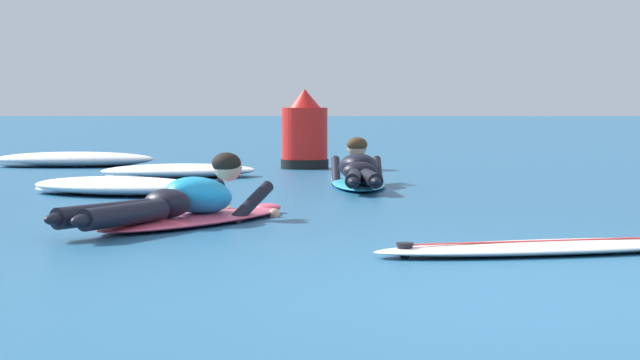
{
  "coord_description": "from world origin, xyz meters",
  "views": [
    {
      "loc": [
        -0.76,
        -5.77,
        0.86
      ],
      "look_at": [
        -0.93,
        5.13,
        0.2
      ],
      "focal_mm": 72.23,
      "sensor_mm": 36.0,
      "label": 1
    }
  ],
  "objects_px": {
    "drifting_surfboard": "(553,247)",
    "surfer_far": "(359,174)",
    "surfer_near": "(186,206)",
    "channel_marker_buoy": "(305,137)"
  },
  "relations": [
    {
      "from": "surfer_near",
      "to": "surfer_far",
      "type": "distance_m",
      "value": 4.21
    },
    {
      "from": "surfer_far",
      "to": "drifting_surfboard",
      "type": "height_order",
      "value": "surfer_far"
    },
    {
      "from": "surfer_near",
      "to": "channel_marker_buoy",
      "type": "bearing_deg",
      "value": 85.33
    },
    {
      "from": "drifting_surfboard",
      "to": "surfer_far",
      "type": "bearing_deg",
      "value": 100.35
    },
    {
      "from": "surfer_far",
      "to": "drifting_surfboard",
      "type": "relative_size",
      "value": 1.2
    },
    {
      "from": "surfer_far",
      "to": "channel_marker_buoy",
      "type": "xyz_separation_m",
      "value": [
        -0.65,
        3.59,
        0.27
      ]
    },
    {
      "from": "surfer_near",
      "to": "channel_marker_buoy",
      "type": "distance_m",
      "value": 7.64
    },
    {
      "from": "drifting_surfboard",
      "to": "channel_marker_buoy",
      "type": "distance_m",
      "value": 9.39
    },
    {
      "from": "surfer_far",
      "to": "channel_marker_buoy",
      "type": "relative_size",
      "value": 2.63
    },
    {
      "from": "surfer_far",
      "to": "channel_marker_buoy",
      "type": "bearing_deg",
      "value": 100.19
    }
  ]
}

